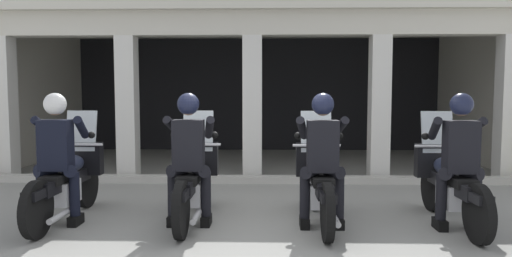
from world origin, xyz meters
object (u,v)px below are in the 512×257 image
(police_officer_center_left, at_px, (189,147))
(police_officer_center_right, at_px, (322,149))
(motorcycle_center_right, at_px, (319,181))
(police_officer_far_left, at_px, (57,147))
(motorcycle_far_left, at_px, (69,179))
(motorcycle_center_left, at_px, (193,179))
(motorcycle_far_right, at_px, (449,182))
(police_officer_far_right, at_px, (460,149))

(police_officer_center_left, distance_m, police_officer_center_right, 1.57)
(motorcycle_center_right, bearing_deg, police_officer_far_left, 173.77)
(motorcycle_far_left, height_order, motorcycle_center_left, same)
(motorcycle_center_left, relative_size, police_officer_center_right, 1.29)
(motorcycle_center_left, relative_size, motorcycle_far_right, 1.00)
(motorcycle_far_left, distance_m, police_officer_far_left, 0.52)
(motorcycle_center_right, relative_size, motorcycle_far_right, 1.00)
(motorcycle_center_left, distance_m, police_officer_far_right, 3.19)
(motorcycle_far_left, distance_m, motorcycle_center_right, 3.14)
(police_officer_center_right, bearing_deg, police_officer_far_right, -12.02)
(motorcycle_center_right, distance_m, motorcycle_far_right, 1.57)
(police_officer_far_left, relative_size, police_officer_center_right, 1.00)
(motorcycle_far_left, relative_size, police_officer_center_right, 1.29)
(police_officer_center_left, bearing_deg, police_officer_far_left, 171.84)
(motorcycle_far_left, xyz_separation_m, motorcycle_center_right, (3.14, -0.03, 0.00))
(motorcycle_far_right, distance_m, police_officer_far_right, 0.52)
(motorcycle_center_left, relative_size, police_officer_far_right, 1.29)
(police_officer_center_right, bearing_deg, motorcycle_far_left, 163.46)
(police_officer_center_left, bearing_deg, police_officer_far_right, -10.98)
(police_officer_center_left, height_order, motorcycle_far_right, police_officer_center_left)
(motorcycle_far_left, height_order, police_officer_far_left, police_officer_far_left)
(motorcycle_far_left, relative_size, motorcycle_far_right, 1.00)
(police_officer_far_left, bearing_deg, motorcycle_center_left, 1.00)
(police_officer_center_left, xyz_separation_m, motorcycle_center_right, (1.57, 0.22, -0.44))
(motorcycle_far_left, bearing_deg, police_officer_far_right, -14.50)
(motorcycle_far_left, distance_m, police_officer_far_right, 4.74)
(motorcycle_far_left, bearing_deg, motorcycle_center_right, -10.85)
(motorcycle_center_right, height_order, motorcycle_far_right, same)
(police_officer_center_left, xyz_separation_m, police_officer_center_right, (1.57, -0.06, 0.00))
(motorcycle_center_left, bearing_deg, police_officer_far_right, -16.13)
(motorcycle_far_left, bearing_deg, police_officer_center_right, -16.00)
(police_officer_far_left, bearing_deg, motorcycle_far_left, 79.38)
(police_officer_center_right, distance_m, motorcycle_far_right, 1.65)
(motorcycle_center_left, xyz_separation_m, police_officer_far_right, (3.14, -0.37, 0.44))
(police_officer_center_left, xyz_separation_m, police_officer_far_right, (3.14, -0.09, 0.00))
(police_officer_far_left, bearing_deg, police_officer_far_right, -11.06)
(police_officer_far_left, distance_m, police_officer_center_right, 3.14)
(motorcycle_far_right, bearing_deg, police_officer_center_right, -178.45)
(police_officer_far_left, bearing_deg, police_officer_center_left, -9.18)
(motorcycle_far_left, bearing_deg, police_officer_center_left, -19.45)
(motorcycle_center_left, bearing_deg, police_officer_center_left, -99.61)
(motorcycle_far_left, relative_size, motorcycle_center_left, 1.00)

